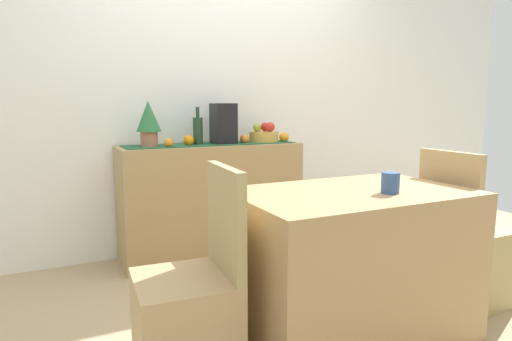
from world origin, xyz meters
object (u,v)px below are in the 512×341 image
dining_table (350,264)px  coffee_cup (390,183)px  wine_bottle (198,130)px  sideboard_console (212,201)px  chair_by_corner (464,258)px  potted_plant (149,121)px  coffee_maker (223,124)px  fruit_bowl (264,137)px  chair_near_window (189,319)px

dining_table → coffee_cup: (0.12, -0.13, 0.42)m
wine_bottle → dining_table: wine_bottle is taller
coffee_cup → sideboard_console: bearing=101.8°
chair_by_corner → coffee_cup: bearing=-169.7°
dining_table → chair_by_corner: bearing=0.0°
chair_by_corner → potted_plant: bearing=136.5°
dining_table → coffee_maker: bearing=94.2°
dining_table → fruit_bowl: bearing=80.5°
chair_near_window → dining_table: bearing=0.1°
wine_bottle → chair_near_window: wine_bottle is taller
coffee_cup → chair_near_window: chair_near_window is taller
dining_table → coffee_cup: 0.45m
potted_plant → coffee_cup: size_ratio=3.26×
wine_bottle → chair_near_window: 1.66m
sideboard_console → wine_bottle: 0.55m
coffee_maker → chair_near_window: 1.76m
coffee_cup → chair_by_corner: bearing=10.3°
potted_plant → chair_near_window: 1.62m
wine_bottle → dining_table: size_ratio=0.25×
potted_plant → coffee_cup: potted_plant is taller
fruit_bowl → coffee_cup: fruit_bowl is taller
sideboard_console → fruit_bowl: bearing=0.0°
wine_bottle → coffee_maker: coffee_maker is taller
sideboard_console → potted_plant: 0.76m
wine_bottle → dining_table: (0.31, -1.41, -0.60)m
wine_bottle → coffee_cup: 1.61m
sideboard_console → coffee_cup: bearing=-78.2°
fruit_bowl → coffee_maker: 0.36m
sideboard_console → coffee_cup: size_ratio=13.79×
potted_plant → dining_table: size_ratio=0.28×
sideboard_console → wine_bottle: bearing=-180.0°
fruit_bowl → chair_near_window: (-1.07, -1.42, -0.64)m
coffee_maker → chair_by_corner: coffee_maker is taller
fruit_bowl → chair_by_corner: bearing=-67.4°
fruit_bowl → wine_bottle: wine_bottle is taller
coffee_maker → chair_near_window: bearing=-117.0°
coffee_cup → fruit_bowl: bearing=85.5°
potted_plant → chair_by_corner: 2.20m
dining_table → chair_by_corner: chair_by_corner is taller
wine_bottle → chair_near_window: bearing=-110.2°
coffee_maker → potted_plant: bearing=-180.0°
potted_plant → sideboard_console: bearing=0.0°
wine_bottle → dining_table: bearing=-77.8°
fruit_bowl → chair_by_corner: (0.59, -1.41, -0.64)m
fruit_bowl → coffee_cup: 1.55m
dining_table → chair_by_corner: 0.83m
coffee_maker → coffee_cup: size_ratio=3.10×
coffee_maker → chair_near_window: coffee_maker is taller
dining_table → chair_by_corner: (0.83, 0.00, -0.10)m
wine_bottle → potted_plant: (-0.36, 0.00, 0.07)m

